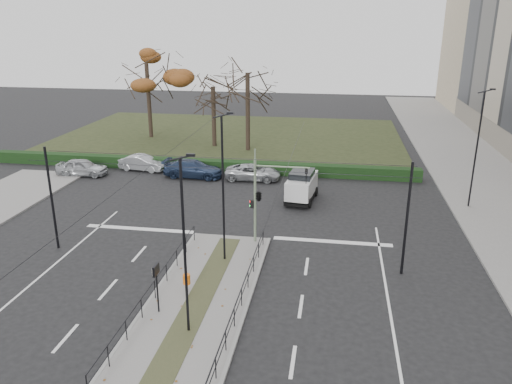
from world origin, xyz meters
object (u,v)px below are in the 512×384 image
streetlamp_median_near (185,246)px  parked_car_first (82,167)px  parked_car_second (142,163)px  streetlamp_sidewalk (477,148)px  parked_car_third (193,169)px  bare_tree_center (248,79)px  litter_bin (187,279)px  rust_tree (146,63)px  traffic_light (260,194)px  info_panel (156,275)px  streetlamp_median_far (223,188)px  bare_tree_near (213,91)px  parked_car_fourth (253,172)px  white_van (302,185)px

streetlamp_median_near → parked_car_first: (-15.39, 20.45, -3.30)m
parked_car_second → streetlamp_sidewalk: bearing=-94.7°
parked_car_third → bare_tree_center: 11.95m
litter_bin → parked_car_second: size_ratio=0.22×
parked_car_third → rust_tree: size_ratio=0.47×
traffic_light → parked_car_first: (-16.94, 11.11, -2.32)m
litter_bin → parked_car_second: bearing=116.8°
rust_tree → bare_tree_center: 12.58m
info_panel → rust_tree: (-13.12, 34.19, 6.19)m
streetlamp_median_near → streetlamp_median_far: (0.03, 6.73, 0.20)m
parked_car_third → bare_tree_center: bearing=-14.6°
parked_car_first → rust_tree: bearing=-5.7°
parked_car_first → rust_tree: rust_tree is taller
bare_tree_near → parked_car_first: bearing=-125.8°
litter_bin → parked_car_fourth: bearing=89.8°
litter_bin → streetlamp_median_near: size_ratio=0.12×
traffic_light → info_panel: 8.88m
parked_car_first → white_van: bearing=-103.5°
streetlamp_sidewalk → parked_car_second: bearing=168.6°
streetlamp_sidewalk → streetlamp_median_near: bearing=-130.7°
parked_car_third → rust_tree: (-8.87, 13.84, 7.42)m
traffic_light → parked_car_first: bearing=146.7°
litter_bin → info_panel: bearing=-111.7°
parked_car_first → bare_tree_near: (8.57, 11.88, 4.99)m
traffic_light → parked_car_first: traffic_light is taller
white_van → rust_tree: bearing=135.2°
info_panel → bare_tree_center: size_ratio=0.23×
info_panel → parked_car_second: info_panel is taller
info_panel → streetlamp_median_far: size_ratio=0.29×
rust_tree → streetlamp_sidewalk: bearing=-30.8°
parked_car_first → rust_tree: size_ratio=0.40×
info_panel → parked_car_second: 23.49m
white_van → rust_tree: 26.68m
traffic_light → litter_bin: traffic_light is taller
litter_bin → streetlamp_median_near: 4.55m
traffic_light → streetlamp_median_far: 3.25m
streetlamp_median_far → parked_car_second: bearing=124.4°
parked_car_fourth → bare_tree_center: 11.74m
info_panel → streetlamp_median_near: size_ratio=0.30×
parked_car_fourth → rust_tree: bearing=44.4°
streetlamp_sidewalk → parked_car_third: 21.75m
streetlamp_median_far → streetlamp_sidewalk: streetlamp_sidewalk is taller
rust_tree → bare_tree_center: rust_tree is taller
parked_car_second → white_van: 15.37m
streetlamp_median_near → parked_car_first: size_ratio=1.80×
streetlamp_median_far → bare_tree_center: (-3.09, 24.41, 2.93)m
bare_tree_center → bare_tree_near: size_ratio=1.25×
parked_car_fourth → rust_tree: size_ratio=0.43×
parked_car_first → parked_car_second: parked_car_first is taller
streetlamp_median_far → parked_car_first: 20.93m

